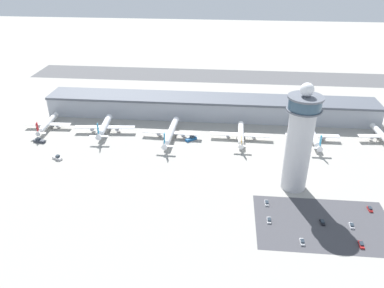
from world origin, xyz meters
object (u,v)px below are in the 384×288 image
object	(u,v)px
car_yellow_taxi	(352,226)
car_navy_sedan	(269,220)
airplane_gate_echo	(313,135)
service_truck_fuel	(39,141)
airplane_gate_alpha	(47,124)
airplane_gate_bravo	(104,127)
car_green_van	(370,209)
control_tower	(300,140)
car_blue_compact	(302,242)
service_truck_baggage	(57,158)
airplane_gate_foxtrot	(382,136)
car_white_wagon	(267,203)
airplane_gate_charlie	(171,132)
service_truck_catering	(191,139)
car_grey_coupe	(322,222)
car_red_hatchback	(361,245)
airplane_gate_delta	(241,134)

from	to	relation	value
car_yellow_taxi	car_navy_sedan	bearing A→B (deg)	179.46
airplane_gate_echo	service_truck_fuel	size ratio (longest dim) A/B	4.79
airplane_gate_alpha	airplane_gate_echo	world-z (taller)	airplane_gate_echo
airplane_gate_bravo	car_navy_sedan	xyz separation A→B (m)	(106.26, -85.49, -4.27)
car_navy_sedan	car_green_van	xyz separation A→B (m)	(50.56, 13.28, 0.04)
control_tower	car_blue_compact	distance (m)	52.35
airplane_gate_echo	service_truck_baggage	distance (m)	165.41
airplane_gate_foxtrot	car_white_wagon	xyz separation A→B (m)	(-81.68, -76.28, -3.89)
airplane_gate_charlie	service_truck_catering	distance (m)	14.65
car_grey_coupe	car_green_van	distance (m)	28.47
service_truck_baggage	car_red_hatchback	distance (m)	173.93
airplane_gate_charlie	service_truck_catering	xyz separation A→B (m)	(14.13, -1.99, -3.31)
car_green_van	car_yellow_taxi	bearing A→B (deg)	-132.50
car_grey_coupe	car_green_van	size ratio (longest dim) A/B	1.02
service_truck_baggage	service_truck_catering	bearing A→B (deg)	22.43
airplane_gate_foxtrot	service_truck_baggage	xyz separation A→B (m)	(-206.19, -42.60, -3.49)
service_truck_catering	car_navy_sedan	distance (m)	91.81
car_grey_coupe	car_red_hatchback	distance (m)	19.40
airplane_gate_bravo	airplane_gate_foxtrot	size ratio (longest dim) A/B	1.30
control_tower	service_truck_catering	distance (m)	82.66
car_white_wagon	car_blue_compact	world-z (taller)	car_blue_compact
airplane_gate_alpha	airplane_gate_foxtrot	world-z (taller)	airplane_gate_foxtrot
car_red_hatchback	service_truck_baggage	bearing A→B (deg)	159.78
airplane_gate_delta	car_yellow_taxi	size ratio (longest dim) A/B	10.01
airplane_gate_foxtrot	car_green_van	size ratio (longest dim) A/B	7.69
airplane_gate_echo	car_blue_compact	world-z (taller)	airplane_gate_echo
airplane_gate_charlie	service_truck_baggage	xyz separation A→B (m)	(-65.43, -34.82, -3.44)
car_blue_compact	airplane_gate_foxtrot	bearing A→B (deg)	56.53
service_truck_catering	airplane_gate_echo	bearing A→B (deg)	4.75
car_green_van	airplane_gate_alpha	bearing A→B (deg)	159.35
airplane_gate_echo	car_grey_coupe	bearing A→B (deg)	-97.35
car_white_wagon	car_grey_coupe	distance (m)	28.03
airplane_gate_foxtrot	car_blue_compact	xyz separation A→B (m)	(-68.40, -103.45, -3.87)
car_grey_coupe	airplane_gate_alpha	bearing A→B (deg)	153.25
car_grey_coupe	service_truck_catering	bearing A→B (deg)	131.42
service_truck_fuel	service_truck_baggage	size ratio (longest dim) A/B	1.21
airplane_gate_charlie	car_white_wagon	world-z (taller)	airplane_gate_charlie
car_blue_compact	car_white_wagon	bearing A→B (deg)	116.05
control_tower	airplane_gate_bravo	bearing A→B (deg)	155.70
airplane_gate_delta	car_yellow_taxi	xyz separation A→B (m)	(49.80, -84.52, -3.30)
control_tower	airplane_gate_alpha	world-z (taller)	control_tower
control_tower	car_green_van	world-z (taller)	control_tower
airplane_gate_foxtrot	car_white_wagon	world-z (taller)	airplane_gate_foxtrot
car_white_wagon	airplane_gate_bravo	bearing A→B (deg)	145.89
airplane_gate_alpha	car_yellow_taxi	world-z (taller)	airplane_gate_alpha
control_tower	service_truck_catering	bearing A→B (deg)	140.63
airplane_gate_echo	service_truck_fuel	distance (m)	182.87
service_truck_fuel	car_navy_sedan	size ratio (longest dim) A/B	1.86
car_red_hatchback	car_green_van	bearing A→B (deg)	65.63
control_tower	service_truck_baggage	bearing A→B (deg)	173.22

